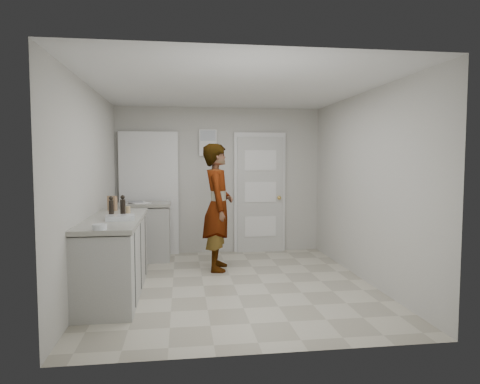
{
  "coord_description": "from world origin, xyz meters",
  "views": [
    {
      "loc": [
        -0.65,
        -5.37,
        1.6
      ],
      "look_at": [
        0.14,
        0.4,
        1.17
      ],
      "focal_mm": 32.0,
      "sensor_mm": 36.0,
      "label": 1
    }
  ],
  "objects": [
    {
      "name": "room_shell",
      "position": [
        -0.17,
        1.95,
        1.02
      ],
      "size": [
        4.0,
        4.0,
        4.0
      ],
      "color": "beige",
      "rests_on": "ground"
    },
    {
      "name": "side_counter",
      "position": [
        -1.25,
        1.55,
        0.43
      ],
      "size": [
        0.84,
        0.61,
        0.93
      ],
      "color": "beige",
      "rests_on": "ground"
    },
    {
      "name": "person",
      "position": [
        -0.13,
        0.81,
        0.92
      ],
      "size": [
        0.51,
        0.71,
        1.84
      ],
      "primitive_type": "imported",
      "rotation": [
        0.0,
        0.0,
        1.47
      ],
      "color": "silver",
      "rests_on": "ground"
    },
    {
      "name": "baking_dish",
      "position": [
        -1.35,
        -0.43,
        0.95
      ],
      "size": [
        0.34,
        0.26,
        0.06
      ],
      "rotation": [
        0.0,
        0.0,
        0.11
      ],
      "color": "silver",
      "rests_on": "main_counter"
    },
    {
      "name": "egg_bowl",
      "position": [
        -1.45,
        -1.1,
        0.95
      ],
      "size": [
        0.14,
        0.14,
        0.05
      ],
      "color": "silver",
      "rests_on": "main_counter"
    },
    {
      "name": "oil_cruet_a",
      "position": [
        -1.37,
        -0.01,
        1.04
      ],
      "size": [
        0.06,
        0.06,
        0.25
      ],
      "color": "black",
      "rests_on": "main_counter"
    },
    {
      "name": "papers",
      "position": [
        -1.32,
        1.53,
        0.93
      ],
      "size": [
        0.39,
        0.41,
        0.01
      ],
      "primitive_type": "cube",
      "rotation": [
        0.0,
        0.0,
        0.5
      ],
      "color": "white",
      "rests_on": "side_counter"
    },
    {
      "name": "cake_mix_box",
      "position": [
        -1.58,
        0.53,
        1.02
      ],
      "size": [
        0.13,
        0.1,
        0.2
      ],
      "primitive_type": "cube",
      "rotation": [
        0.0,
        0.0,
        -0.41
      ],
      "color": "#916748",
      "rests_on": "main_counter"
    },
    {
      "name": "main_counter",
      "position": [
        -1.45,
        -0.2,
        0.43
      ],
      "size": [
        0.64,
        1.96,
        0.93
      ],
      "color": "beige",
      "rests_on": "ground"
    },
    {
      "name": "oil_cruet_b",
      "position": [
        -1.47,
        -0.23,
        1.05
      ],
      "size": [
        0.06,
        0.06,
        0.26
      ],
      "color": "black",
      "rests_on": "main_counter"
    },
    {
      "name": "spice_jar",
      "position": [
        -1.34,
        0.22,
        0.97
      ],
      "size": [
        0.06,
        0.06,
        0.09
      ],
      "primitive_type": "cylinder",
      "color": "tan",
      "rests_on": "main_counter"
    },
    {
      "name": "ground",
      "position": [
        0.0,
        0.0,
        0.0
      ],
      "size": [
        4.0,
        4.0,
        0.0
      ],
      "primitive_type": "plane",
      "color": "#A09986",
      "rests_on": "ground"
    }
  ]
}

